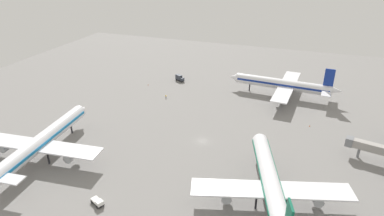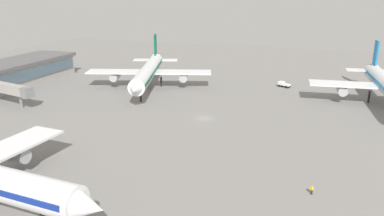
{
  "view_description": "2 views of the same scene",
  "coord_description": "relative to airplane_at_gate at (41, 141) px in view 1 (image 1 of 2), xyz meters",
  "views": [
    {
      "loc": [
        -103.66,
        -33.25,
        65.61
      ],
      "look_at": [
        14.11,
        9.23,
        6.08
      ],
      "focal_mm": 31.13,
      "sensor_mm": 36.0,
      "label": 1
    },
    {
      "loc": [
        93.65,
        28.66,
        33.44
      ],
      "look_at": [
        3.59,
        -2.2,
        3.83
      ],
      "focal_mm": 35.28,
      "sensor_mm": 36.0,
      "label": 2
    }
  ],
  "objects": [
    {
      "name": "airplane_distant",
      "position": [
        3.46,
        -77.31,
        -0.09
      ],
      "size": [
        54.61,
        44.73,
        16.99
      ],
      "rotation": [
        0.0,
        0.0,
        0.29
      ],
      "color": "white",
      "rests_on": "ground"
    },
    {
      "name": "safety_cone_far_side",
      "position": [
        74.02,
        -3.33,
        -5.97
      ],
      "size": [
        0.44,
        0.44,
        0.6
      ],
      "primitive_type": "cone",
      "color": "#EA590C",
      "rests_on": "ground"
    },
    {
      "name": "pushback_tractor",
      "position": [
        -14.36,
        -31.76,
        -5.3
      ],
      "size": [
        3.68,
        4.79,
        1.9
      ],
      "rotation": [
        0.0,
        0.0,
        4.26
      ],
      "color": "black",
      "rests_on": "ground"
    },
    {
      "name": "safety_cone_near_gate",
      "position": [
        54.99,
        -86.75,
        -5.97
      ],
      "size": [
        0.44,
        0.44,
        0.6
      ],
      "primitive_type": "cone",
      "color": "#EA590C",
      "rests_on": "ground"
    },
    {
      "name": "airplane_taxiing",
      "position": [
        83.74,
        -72.56,
        -0.2
      ],
      "size": [
        44.11,
        54.9,
        16.7
      ],
      "rotation": [
        0.0,
        0.0,
        1.5
      ],
      "color": "white",
      "rests_on": "ground"
    },
    {
      "name": "airplane_at_gate",
      "position": [
        0.0,
        0.0,
        0.0
      ],
      "size": [
        56.68,
        45.65,
        17.24
      ],
      "rotation": [
        0.0,
        0.0,
        0.1
      ],
      "color": "white",
      "rests_on": "ground"
    },
    {
      "name": "jet_bridge",
      "position": [
        36.13,
        -107.72,
        -1.13
      ],
      "size": [
        7.0,
        19.6,
        6.74
      ],
      "rotation": [
        0.0,
        0.0,
        1.35
      ],
      "color": "#9E9993",
      "rests_on": "ground"
    },
    {
      "name": "ground",
      "position": [
        28.98,
        -48.75,
        -6.27
      ],
      "size": [
        288.0,
        288.0,
        0.0
      ],
      "primitive_type": "plane",
      "color": "gray"
    },
    {
      "name": "catering_truck",
      "position": [
        85.92,
        -16.75,
        -4.57
      ],
      "size": [
        4.34,
        5.83,
        3.3
      ],
      "rotation": [
        0.0,
        0.0,
        4.22
      ],
      "color": "black",
      "rests_on": "ground"
    },
    {
      "name": "ground_crew_worker",
      "position": [
        61.55,
        -19.26,
        -5.42
      ],
      "size": [
        0.39,
        0.58,
        1.67
      ],
      "rotation": [
        0.0,
        0.0,
        0.01
      ],
      "color": "#1E2338",
      "rests_on": "ground"
    }
  ]
}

